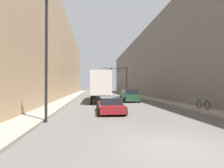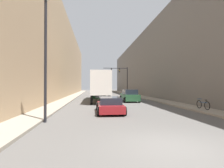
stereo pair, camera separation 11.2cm
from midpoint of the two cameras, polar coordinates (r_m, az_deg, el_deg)
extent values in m
plane|color=#565451|center=(6.82, 19.68, -18.90)|extent=(200.00, 200.00, 0.00)
cube|color=gray|center=(37.14, 8.71, -3.86)|extent=(2.01, 80.00, 0.15)
cube|color=gray|center=(36.10, -12.45, -3.94)|extent=(2.01, 80.00, 0.15)
cube|color=#66605B|center=(38.60, 14.49, 6.38)|extent=(6.00, 80.00, 13.74)
cube|color=tan|center=(37.15, -18.64, 8.30)|extent=(6.00, 80.00, 15.83)
cube|color=silver|center=(24.28, -3.98, 0.23)|extent=(2.43, 10.07, 2.85)
cube|color=black|center=(24.31, -3.99, -3.48)|extent=(1.21, 10.07, 0.24)
cube|color=#1E512D|center=(30.74, -4.45, -1.85)|extent=(2.43, 2.86, 3.02)
cylinder|color=black|center=(20.49, -6.56, -5.26)|extent=(0.25, 1.00, 1.00)
cylinder|color=black|center=(20.59, -0.59, -5.25)|extent=(0.25, 1.00, 1.00)
cylinder|color=black|center=(21.68, -6.54, -5.01)|extent=(0.25, 1.00, 1.00)
cylinder|color=black|center=(21.78, -0.90, -5.00)|extent=(0.25, 1.00, 1.00)
cylinder|color=black|center=(30.77, -6.44, -3.73)|extent=(0.25, 1.00, 1.00)
cylinder|color=black|center=(30.83, -2.47, -3.73)|extent=(0.25, 1.00, 1.00)
cube|color=maroon|center=(14.30, -0.58, -7.45)|extent=(1.86, 4.58, 0.55)
cube|color=#1E232D|center=(14.02, -0.48, -5.39)|extent=(1.63, 2.52, 0.52)
cylinder|color=black|center=(15.83, -4.52, -7.27)|extent=(0.25, 0.64, 0.64)
cylinder|color=black|center=(16.00, 2.20, -7.21)|extent=(0.25, 0.64, 0.64)
cylinder|color=black|center=(12.59, -4.07, -8.99)|extent=(0.25, 0.64, 0.64)
cylinder|color=black|center=(12.79, 4.38, -8.85)|extent=(0.25, 0.64, 0.64)
cube|color=#234C2D|center=(24.33, 5.86, -4.28)|extent=(1.94, 4.56, 0.83)
cube|color=#1E232D|center=(24.08, 5.97, -2.56)|extent=(1.71, 2.51, 0.64)
cylinder|color=black|center=(25.72, 3.00, -4.66)|extent=(0.25, 0.70, 0.70)
cylinder|color=black|center=(26.10, 7.23, -4.60)|extent=(0.25, 0.70, 0.70)
cylinder|color=black|center=(22.52, 4.33, -5.23)|extent=(0.25, 0.70, 0.70)
cylinder|color=black|center=(22.95, 9.12, -5.14)|extent=(0.25, 0.70, 0.70)
cylinder|color=black|center=(42.85, 5.08, 0.99)|extent=(0.20, 0.20, 6.77)
cube|color=black|center=(42.57, 1.19, 5.16)|extent=(5.86, 0.12, 0.12)
cube|color=black|center=(42.66, 2.50, 4.46)|extent=(0.30, 0.24, 0.90)
sphere|color=gold|center=(42.52, 2.53, 4.48)|extent=(0.18, 0.18, 0.18)
cube|color=black|center=(42.41, -0.12, 4.49)|extent=(0.30, 0.24, 0.90)
sphere|color=red|center=(42.27, -0.10, 4.51)|extent=(0.18, 0.18, 0.18)
cylinder|color=black|center=(11.11, -20.64, 7.13)|extent=(0.16, 0.16, 7.28)
torus|color=black|center=(16.63, 28.81, -6.22)|extent=(0.06, 0.72, 0.72)
torus|color=black|center=(17.54, 26.73, -5.94)|extent=(0.06, 0.72, 0.72)
cube|color=#1E4C8C|center=(17.06, 27.74, -5.30)|extent=(0.04, 1.11, 0.04)
cube|color=black|center=(16.71, 28.50, -4.64)|extent=(0.12, 0.20, 0.06)
cube|color=#1E4C8C|center=(17.46, 26.81, -4.38)|extent=(0.44, 0.04, 0.04)
camera|label=1|loc=(0.06, -89.84, 0.00)|focal=28.00mm
camera|label=2|loc=(0.06, 90.16, 0.00)|focal=28.00mm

